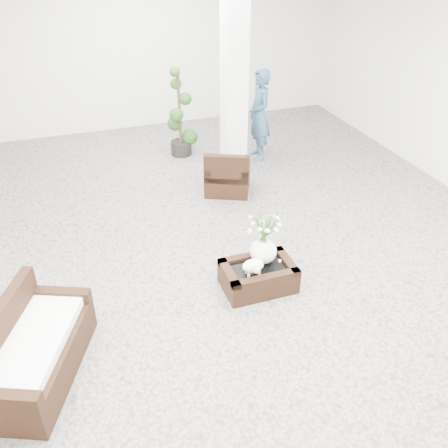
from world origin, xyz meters
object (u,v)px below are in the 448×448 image
object	(u,v)px
loveseat	(34,345)
coffee_table	(258,277)
topiary	(180,113)
armchair	(228,170)

from	to	relation	value
loveseat	coffee_table	bearing A→B (deg)	-54.57
coffee_table	topiary	bearing A→B (deg)	87.83
coffee_table	armchair	world-z (taller)	armchair
coffee_table	armchair	xyz separation A→B (m)	(0.52, 2.62, 0.24)
coffee_table	topiary	xyz separation A→B (m)	(0.17, 4.39, 0.70)
coffee_table	loveseat	xyz separation A→B (m)	(-2.68, -0.57, 0.25)
coffee_table	loveseat	distance (m)	2.75
armchair	topiary	bearing A→B (deg)	-53.73
armchair	loveseat	world-z (taller)	loveseat
coffee_table	armchair	size ratio (longest dim) A/B	1.14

